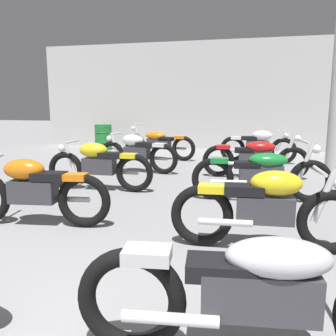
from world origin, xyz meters
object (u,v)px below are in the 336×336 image
object	(u,v)px
motorcycle_left_row_4	(158,143)
motorcycle_right_row_2	(262,173)
motorcycle_left_row_3	(137,152)
motorcycle_right_row_4	(258,145)
motorcycle_right_row_0	(261,290)
motorcycle_left_row_2	(99,165)
oil_drum	(103,137)
motorcycle_right_row_3	(256,156)
motorcycle_right_row_1	(266,207)
motorcycle_left_row_1	(32,190)

from	to	relation	value
motorcycle_left_row_4	motorcycle_right_row_2	world-z (taller)	same
motorcycle_left_row_3	motorcycle_right_row_4	distance (m)	3.33
motorcycle_right_row_0	motorcycle_left_row_2	bearing A→B (deg)	125.96
motorcycle_left_row_2	motorcycle_right_row_0	distance (m)	4.67
motorcycle_right_row_4	motorcycle_left_row_2	bearing A→B (deg)	-125.51
oil_drum	motorcycle_right_row_0	bearing A→B (deg)	-61.21
motorcycle_right_row_3	oil_drum	world-z (taller)	motorcycle_right_row_3
motorcycle_right_row_2	motorcycle_left_row_2	bearing A→B (deg)	178.75
motorcycle_right_row_1	oil_drum	size ratio (longest dim) A/B	2.32
motorcycle_right_row_0	oil_drum	xyz separation A→B (m)	(-5.07, 9.24, -0.03)
motorcycle_left_row_3	oil_drum	world-z (taller)	motorcycle_left_row_3
motorcycle_right_row_2	motorcycle_left_row_4	bearing A→B (deg)	125.20
motorcycle_left_row_4	motorcycle_right_row_0	bearing A→B (deg)	-70.48
motorcycle_left_row_1	motorcycle_right_row_1	distance (m)	2.81
motorcycle_right_row_0	motorcycle_right_row_1	bearing A→B (deg)	87.85
motorcycle_right_row_4	motorcycle_right_row_2	bearing A→B (deg)	-89.29
motorcycle_right_row_0	motorcycle_right_row_3	size ratio (longest dim) A/B	1.00
motorcycle_left_row_1	motorcycle_right_row_4	world-z (taller)	same
motorcycle_right_row_0	motorcycle_right_row_4	world-z (taller)	motorcycle_right_row_0
motorcycle_right_row_3	motorcycle_left_row_1	bearing A→B (deg)	-126.01
motorcycle_right_row_4	oil_drum	world-z (taller)	motorcycle_right_row_4
motorcycle_right_row_4	motorcycle_right_row_1	bearing A→B (deg)	-89.36
motorcycle_left_row_2	motorcycle_right_row_3	bearing A→B (deg)	33.16
motorcycle_left_row_1	motorcycle_left_row_2	size ratio (longest dim) A/B	1.00
motorcycle_left_row_3	motorcycle_right_row_2	xyz separation A→B (m)	(2.71, -1.90, -0.01)
motorcycle_right_row_4	oil_drum	distance (m)	5.32
motorcycle_right_row_3	motorcycle_right_row_2	bearing A→B (deg)	-86.94
motorcycle_right_row_2	oil_drum	bearing A→B (deg)	132.88
motorcycle_left_row_4	motorcycle_right_row_1	bearing A→B (deg)	-64.84
motorcycle_right_row_3	oil_drum	distance (m)	6.24
motorcycle_left_row_1	oil_drum	xyz separation A→B (m)	(-2.33, 7.40, -0.03)
motorcycle_left_row_3	motorcycle_right_row_0	bearing A→B (deg)	-64.64
motorcycle_left_row_3	motorcycle_right_row_1	xyz separation A→B (m)	(2.73, -3.89, 0.00)
motorcycle_right_row_2	motorcycle_right_row_3	distance (m)	1.82
motorcycle_left_row_2	motorcycle_right_row_2	bearing A→B (deg)	-1.25
motorcycle_left_row_1	motorcycle_right_row_3	size ratio (longest dim) A/B	0.91
motorcycle_left_row_3	motorcycle_right_row_3	world-z (taller)	motorcycle_right_row_3
motorcycle_left_row_2	motorcycle_right_row_4	xyz separation A→B (m)	(2.74, 3.84, 0.00)
motorcycle_left_row_1	motorcycle_right_row_0	world-z (taller)	motorcycle_right_row_0
motorcycle_left_row_1	motorcycle_right_row_4	bearing A→B (deg)	64.66
motorcycle_left_row_2	motorcycle_right_row_4	distance (m)	4.72
motorcycle_right_row_0	oil_drum	size ratio (longest dim) A/B	2.55
motorcycle_left_row_1	motorcycle_left_row_4	xyz separation A→B (m)	(0.04, 5.78, -0.01)
motorcycle_right_row_2	motorcycle_right_row_3	size ratio (longest dim) A/B	1.00
motorcycle_right_row_4	motorcycle_left_row_3	bearing A→B (deg)	-142.95
motorcycle_left_row_2	motorcycle_right_row_0	bearing A→B (deg)	-54.04
motorcycle_left_row_1	motorcycle_right_row_1	size ratio (longest dim) A/B	1.00
motorcycle_left_row_2	motorcycle_right_row_3	size ratio (longest dim) A/B	0.91
motorcycle_right_row_4	oil_drum	size ratio (longest dim) A/B	2.32
motorcycle_left_row_4	motorcycle_right_row_4	world-z (taller)	motorcycle_left_row_4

